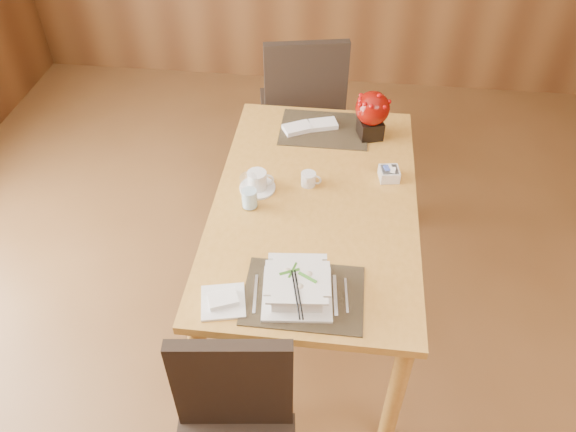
# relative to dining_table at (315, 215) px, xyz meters

# --- Properties ---
(ground) EXTENTS (6.00, 6.00, 0.00)m
(ground) POSITION_rel_dining_table_xyz_m (0.00, -0.60, -0.65)
(ground) COLOR brown
(ground) RESTS_ON ground
(dining_table) EXTENTS (0.90, 1.50, 0.75)m
(dining_table) POSITION_rel_dining_table_xyz_m (0.00, 0.00, 0.00)
(dining_table) COLOR #C68B37
(dining_table) RESTS_ON ground
(placemat_near) EXTENTS (0.45, 0.33, 0.01)m
(placemat_near) POSITION_rel_dining_table_xyz_m (0.00, -0.55, 0.10)
(placemat_near) COLOR black
(placemat_near) RESTS_ON dining_table
(placemat_far) EXTENTS (0.45, 0.33, 0.01)m
(placemat_far) POSITION_rel_dining_table_xyz_m (0.00, 0.55, 0.10)
(placemat_far) COLOR black
(placemat_far) RESTS_ON dining_table
(soup_setting) EXTENTS (0.28, 0.28, 0.10)m
(soup_setting) POSITION_rel_dining_table_xyz_m (-0.02, -0.55, 0.15)
(soup_setting) COLOR silver
(soup_setting) RESTS_ON dining_table
(coffee_cup) EXTENTS (0.16, 0.16, 0.09)m
(coffee_cup) POSITION_rel_dining_table_xyz_m (-0.27, 0.04, 0.14)
(coffee_cup) COLOR silver
(coffee_cup) RESTS_ON dining_table
(water_glass) EXTENTS (0.09, 0.09, 0.17)m
(water_glass) POSITION_rel_dining_table_xyz_m (-0.28, -0.08, 0.18)
(water_glass) COLOR white
(water_glass) RESTS_ON dining_table
(creamer_jug) EXTENTS (0.10, 0.10, 0.06)m
(creamer_jug) POSITION_rel_dining_table_xyz_m (-0.04, 0.10, 0.13)
(creamer_jug) COLOR silver
(creamer_jug) RESTS_ON dining_table
(sugar_caddy) EXTENTS (0.10, 0.10, 0.05)m
(sugar_caddy) POSITION_rel_dining_table_xyz_m (0.33, 0.19, 0.12)
(sugar_caddy) COLOR silver
(sugar_caddy) RESTS_ON dining_table
(berry_decor) EXTENTS (0.17, 0.17, 0.25)m
(berry_decor) POSITION_rel_dining_table_xyz_m (0.23, 0.52, 0.24)
(berry_decor) COLOR black
(berry_decor) RESTS_ON dining_table
(napkins_far) EXTENTS (0.30, 0.20, 0.02)m
(napkins_far) POSITION_rel_dining_table_xyz_m (-0.06, 0.55, 0.12)
(napkins_far) COLOR white
(napkins_far) RESTS_ON dining_table
(bread_plate) EXTENTS (0.19, 0.19, 0.01)m
(bread_plate) POSITION_rel_dining_table_xyz_m (-0.29, -0.62, 0.10)
(bread_plate) COLOR silver
(bread_plate) RESTS_ON dining_table
(far_chair) EXTENTS (0.58, 0.58, 1.05)m
(far_chair) POSITION_rel_dining_table_xyz_m (-0.15, 1.04, -0.06)
(far_chair) COLOR black
(far_chair) RESTS_ON ground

